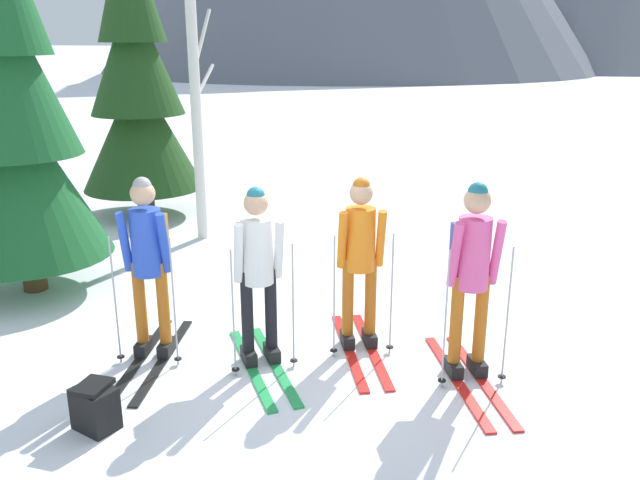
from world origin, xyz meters
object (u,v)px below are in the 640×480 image
skier_in_blue (148,258)px  skier_in_orange (360,258)px  birch_tree_tall (197,120)px  pine_tree_mid (137,83)px  pine_tree_near (12,113)px  skier_in_pink (472,270)px  backpack_on_snow_front (95,407)px  skier_in_white (257,267)px

skier_in_blue → skier_in_orange: (1.82, 0.69, -0.05)m
birch_tree_tall → pine_tree_mid: bearing=147.4°
skier_in_orange → pine_tree_near: 4.24m
skier_in_pink → pine_tree_near: (-5.08, 0.67, 1.10)m
birch_tree_tall → backpack_on_snow_front: bearing=-73.4°
skier_in_orange → birch_tree_tall: birch_tree_tall is taller
skier_in_blue → backpack_on_snow_front: skier_in_blue is taller
skier_in_white → pine_tree_near: 3.57m
skier_in_blue → birch_tree_tall: bearing=109.1°
skier_in_blue → backpack_on_snow_front: bearing=-81.2°
pine_tree_near → skier_in_pink: bearing=-7.5°
skier_in_pink → pine_tree_near: pine_tree_near is taller
skier_in_white → birch_tree_tall: size_ratio=0.49×
skier_in_blue → skier_in_white: 1.02m
skier_in_white → backpack_on_snow_front: skier_in_white is taller
pine_tree_mid → skier_in_blue: bearing=-58.7°
pine_tree_near → birch_tree_tall: size_ratio=1.34×
skier_in_orange → backpack_on_snow_front: bearing=-130.2°
backpack_on_snow_front → pine_tree_mid: bearing=117.1°
skier_in_white → skier_in_orange: size_ratio=0.99×
skier_in_pink → birch_tree_tall: bearing=142.2°
pine_tree_near → pine_tree_mid: bearing=99.0°
backpack_on_snow_front → skier_in_blue: bearing=98.8°
skier_in_blue → skier_in_orange: size_ratio=1.03×
pine_tree_mid → pine_tree_near: bearing=-81.0°
skier_in_white → pine_tree_mid: pine_tree_mid is taller
skier_in_blue → backpack_on_snow_front: (0.19, -1.23, -0.78)m
skier_in_blue → skier_in_pink: 2.88m
skier_in_orange → backpack_on_snow_front: skier_in_orange is taller
skier_in_pink → birch_tree_tall: (-4.10, 3.18, 0.77)m
skier_in_white → skier_in_blue: bearing=-172.1°
skier_in_blue → birch_tree_tall: size_ratio=0.50×
skier_in_pink → birch_tree_tall: size_ratio=0.51×
skier_in_white → skier_in_pink: skier_in_pink is taller
skier_in_blue → pine_tree_mid: (-2.79, 4.59, 1.20)m
pine_tree_mid → birch_tree_tall: 1.87m
skier_in_blue → birch_tree_tall: birch_tree_tall is taller
pine_tree_near → skier_in_white: bearing=-16.5°
pine_tree_near → pine_tree_mid: pine_tree_mid is taller
skier_in_blue → skier_in_orange: bearing=20.9°
pine_tree_mid → birch_tree_tall: bearing=-32.6°
birch_tree_tall → skier_in_white: bearing=-57.0°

